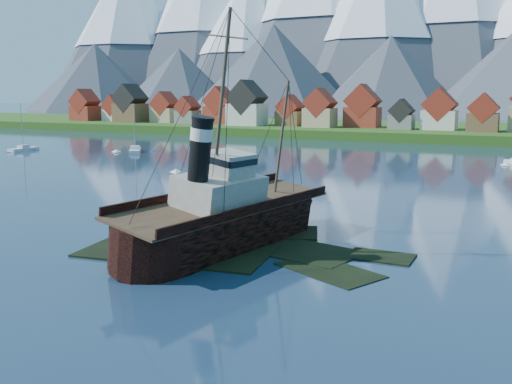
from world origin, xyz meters
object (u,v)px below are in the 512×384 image
at_px(sailboat_b, 24,150).
at_px(sailboat_c, 135,151).
at_px(tugboat_wreck, 231,214).
at_px(sailboat_a, 200,170).

relative_size(sailboat_b, sailboat_c, 1.00).
bearing_deg(sailboat_c, tugboat_wreck, -81.08).
height_order(tugboat_wreck, sailboat_c, tugboat_wreck).
height_order(tugboat_wreck, sailboat_b, tugboat_wreck).
relative_size(sailboat_a, sailboat_c, 0.97).
bearing_deg(sailboat_b, sailboat_c, 17.54).
bearing_deg(sailboat_a, tugboat_wreck, -86.93).
xyz_separation_m(tugboat_wreck, sailboat_a, (-30.99, 44.58, -2.72)).
distance_m(sailboat_b, sailboat_c, 30.35).
bearing_deg(sailboat_a, sailboat_b, 135.55).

